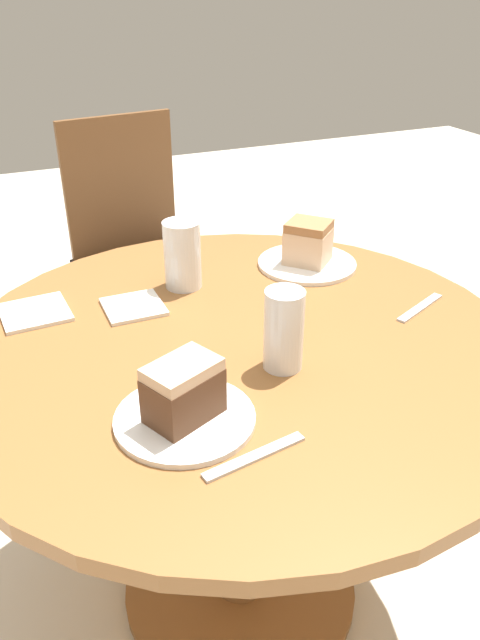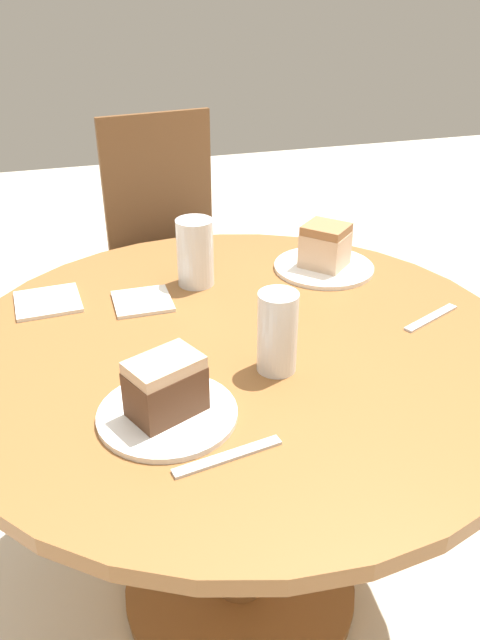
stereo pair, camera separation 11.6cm
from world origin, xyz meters
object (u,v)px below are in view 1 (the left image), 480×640
at_px(plate_far, 307,264).
at_px(glass_lemonade, 284,333).
at_px(chair, 143,257).
at_px(glass_water, 183,259).
at_px(cake_slice_near, 183,391).
at_px(cake_slice_far, 308,242).
at_px(plate_near, 185,419).

height_order(plate_far, glass_lemonade, glass_lemonade).
height_order(chair, glass_water, chair).
distance_m(chair, cake_slice_near, 1.25).
relative_size(cake_slice_near, cake_slice_far, 1.01).
bearing_deg(plate_near, chair, 78.03).
bearing_deg(glass_lemonade, plate_far, 55.33).
height_order(plate_near, plate_far, same).
relative_size(plate_near, glass_lemonade, 1.50).
bearing_deg(plate_near, cake_slice_near, 0.00).
relative_size(chair, cake_slice_near, 6.97).
distance_m(plate_near, plate_far, 0.63).
xyz_separation_m(chair, plate_far, (0.21, -0.75, 0.24)).
relative_size(plate_near, cake_slice_far, 1.68).
distance_m(chair, glass_water, 0.80).
bearing_deg(plate_far, chair, 105.49).
xyz_separation_m(plate_near, cake_slice_far, (0.46, 0.44, 0.05)).
height_order(cake_slice_near, glass_water, glass_water).
bearing_deg(plate_far, cake_slice_near, -136.26).
distance_m(cake_slice_near, cake_slice_far, 0.63).
bearing_deg(glass_lemonade, cake_slice_near, -159.62).
relative_size(plate_far, glass_lemonade, 1.58).
distance_m(plate_far, cake_slice_near, 0.64).
distance_m(plate_near, cake_slice_near, 0.05).
bearing_deg(cake_slice_near, cake_slice_far, 43.74).
height_order(cake_slice_far, glass_water, glass_water).
xyz_separation_m(plate_near, glass_lemonade, (0.21, 0.08, 0.06)).
distance_m(chair, glass_lemonade, 1.15).
distance_m(plate_near, cake_slice_far, 0.64).
bearing_deg(cake_slice_far, cake_slice_near, -136.26).
bearing_deg(cake_slice_far, chair, 105.49).
bearing_deg(chair, glass_lemonade, -99.92).
bearing_deg(glass_water, cake_slice_far, -2.49).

